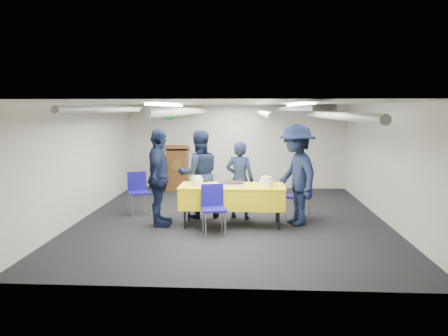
{
  "coord_description": "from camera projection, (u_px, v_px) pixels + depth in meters",
  "views": [
    {
      "loc": [
        0.33,
        -8.6,
        2.18
      ],
      "look_at": [
        -0.15,
        -0.2,
        1.05
      ],
      "focal_mm": 35.0,
      "sensor_mm": 36.0,
      "label": 1
    }
  ],
  "objects": [
    {
      "name": "chair_right",
      "position": [
        300.0,
        192.0,
        8.78
      ],
      "size": [
        0.59,
        0.59,
        0.87
      ],
      "color": "gray",
      "rests_on": "ground"
    },
    {
      "name": "podium",
      "position": [
        177.0,
        168.0,
        11.83
      ],
      "size": [
        0.62,
        0.53,
        1.25
      ],
      "color": "brown",
      "rests_on": "ground"
    },
    {
      "name": "plate_stack_left",
      "position": [
        197.0,
        181.0,
        8.15
      ],
      "size": [
        0.22,
        0.22,
        0.18
      ],
      "color": "white",
      "rests_on": "serving_table"
    },
    {
      "name": "room_shell",
      "position": [
        237.0,
        128.0,
        8.97
      ],
      "size": [
        6.0,
        7.0,
        2.3
      ],
      "color": "beige",
      "rests_on": "ground"
    },
    {
      "name": "ground",
      "position": [
        232.0,
        218.0,
        8.81
      ],
      "size": [
        7.0,
        7.0,
        0.0
      ],
      "primitive_type": "plane",
      "color": "black",
      "rests_on": "ground"
    },
    {
      "name": "sailor_a",
      "position": [
        240.0,
        180.0,
        8.72
      ],
      "size": [
        0.65,
        0.51,
        1.56
      ],
      "primitive_type": "imported",
      "rotation": [
        0.0,
        0.0,
        2.89
      ],
      "color": "black",
      "rests_on": "ground"
    },
    {
      "name": "sailor_b",
      "position": [
        199.0,
        174.0,
        8.8
      ],
      "size": [
        1.01,
        0.89,
        1.76
      ],
      "primitive_type": "imported",
      "rotation": [
        0.0,
        0.0,
        3.44
      ],
      "color": "black",
      "rests_on": "ground"
    },
    {
      "name": "chair_near",
      "position": [
        213.0,
        204.0,
        7.68
      ],
      "size": [
        0.51,
        0.51,
        0.87
      ],
      "color": "gray",
      "rests_on": "ground"
    },
    {
      "name": "plate_stack_right",
      "position": [
        266.0,
        182.0,
        8.08
      ],
      "size": [
        0.24,
        0.24,
        0.18
      ],
      "color": "white",
      "rests_on": "serving_table"
    },
    {
      "name": "sheet_cake",
      "position": [
        231.0,
        184.0,
        8.11
      ],
      "size": [
        0.46,
        0.36,
        0.08
      ],
      "color": "white",
      "rests_on": "serving_table"
    },
    {
      "name": "sailor_c",
      "position": [
        159.0,
        178.0,
        8.15
      ],
      "size": [
        0.5,
        1.09,
        1.83
      ],
      "primitive_type": "imported",
      "rotation": [
        0.0,
        0.0,
        1.62
      ],
      "color": "black",
      "rests_on": "ground"
    },
    {
      "name": "sailor_d",
      "position": [
        296.0,
        175.0,
        8.23
      ],
      "size": [
        1.09,
        1.4,
        1.91
      ],
      "primitive_type": "imported",
      "rotation": [
        0.0,
        0.0,
        -1.22
      ],
      "color": "black",
      "rests_on": "ground"
    },
    {
      "name": "chair_left",
      "position": [
        138.0,
        188.0,
        9.2
      ],
      "size": [
        0.56,
        0.56,
        0.87
      ],
      "color": "gray",
      "rests_on": "ground"
    },
    {
      "name": "serving_table",
      "position": [
        232.0,
        196.0,
        8.21
      ],
      "size": [
        1.96,
        0.81,
        0.77
      ],
      "color": "black",
      "rests_on": "ground"
    }
  ]
}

